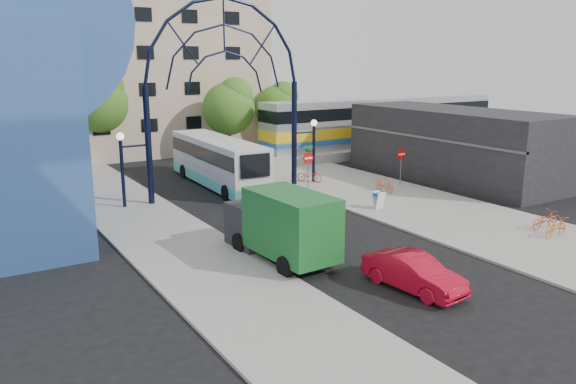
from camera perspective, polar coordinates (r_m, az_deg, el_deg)
ground at (r=24.67m, az=8.36°, el=-6.73°), size 120.00×120.00×0.00m
sidewalk_east at (r=32.72m, az=14.60°, el=-1.91°), size 8.00×56.00×0.12m
plaza_west at (r=26.46m, az=-11.22°, el=-5.32°), size 5.00×50.00×0.12m
gateway_arch at (r=35.03m, az=-6.46°, el=13.47°), size 13.64×0.44×12.10m
stop_sign at (r=36.24m, az=2.06°, el=3.10°), size 0.80×0.07×2.50m
do_not_enter_sign at (r=38.54m, az=11.43°, el=3.43°), size 0.76×0.07×2.48m
street_name_sign at (r=36.93m, az=2.06°, el=3.51°), size 0.70×0.70×2.80m
sandwich_board at (r=32.30m, az=9.20°, el=-0.59°), size 0.55×0.61×0.99m
commercial_block_east at (r=42.01m, az=16.47°, el=4.67°), size 6.00×16.00×5.00m
apartment_block at (r=55.30m, az=-14.10°, el=11.43°), size 20.00×12.10×14.00m
train_platform at (r=53.53m, az=9.63°, el=4.49°), size 32.00×5.00×0.80m
train_car at (r=53.21m, az=9.73°, el=7.15°), size 25.10×3.05×4.20m
tree_north_a at (r=48.58m, az=-5.89°, el=8.73°), size 4.48×4.48×7.00m
tree_north_b at (r=48.93m, az=-18.75°, el=8.91°), size 5.12×5.12×8.00m
tree_north_c at (r=53.21m, az=-0.97°, el=8.82°), size 4.16×4.16×6.50m
city_bus at (r=38.56m, az=-7.14°, el=3.14°), size 3.17×11.78×3.20m
green_truck at (r=23.95m, az=-0.79°, el=-3.34°), size 2.58×6.17×3.07m
black_suv at (r=31.58m, az=0.01°, el=-1.01°), size 2.96×4.62×1.19m
red_sedan at (r=21.55m, az=12.64°, el=-8.00°), size 1.88×4.24×1.35m
bike_near_a at (r=38.94m, az=2.20°, el=1.72°), size 1.58×1.84×0.95m
bike_near_b at (r=36.59m, az=9.77°, el=0.84°), size 0.50×1.70×1.02m
bike_far_a at (r=30.89m, az=24.63°, el=-2.59°), size 1.79×0.69×0.93m
bike_far_c at (r=29.80m, az=25.59°, el=-3.24°), size 1.80×0.74×0.92m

